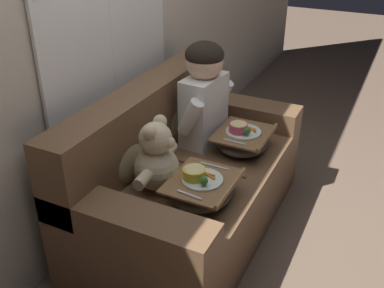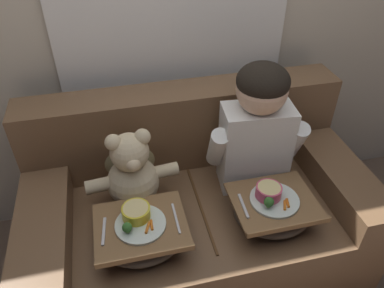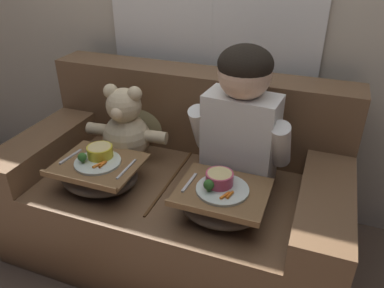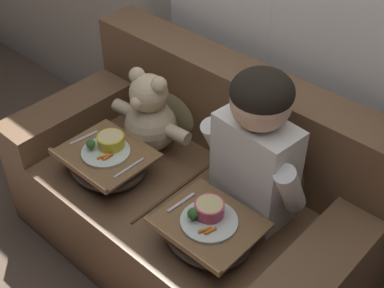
{
  "view_description": "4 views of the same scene",
  "coord_description": "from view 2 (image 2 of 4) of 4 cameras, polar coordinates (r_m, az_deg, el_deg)",
  "views": [
    {
      "loc": [
        -2.09,
        -1.02,
        1.87
      ],
      "look_at": [
        -0.08,
        -0.03,
        0.66
      ],
      "focal_mm": 42.0,
      "sensor_mm": 36.0,
      "label": 1
    },
    {
      "loc": [
        -0.34,
        -1.27,
        1.83
      ],
      "look_at": [
        -0.01,
        0.1,
        0.74
      ],
      "focal_mm": 35.0,
      "sensor_mm": 36.0,
      "label": 2
    },
    {
      "loc": [
        0.63,
        -1.44,
        1.53
      ],
      "look_at": [
        0.11,
        -0.05,
        0.69
      ],
      "focal_mm": 35.0,
      "sensor_mm": 36.0,
      "label": 3
    },
    {
      "loc": [
        1.2,
        -1.27,
        2.11
      ],
      "look_at": [
        0.05,
        -0.02,
        0.72
      ],
      "focal_mm": 50.0,
      "sensor_mm": 36.0,
      "label": 4
    }
  ],
  "objects": [
    {
      "name": "lap_tray_teddy",
      "position": [
        1.67,
        -7.71,
        -13.3
      ],
      "size": [
        0.39,
        0.33,
        0.19
      ],
      "color": "#473D33",
      "rests_on": "teddy_bear"
    },
    {
      "name": "teddy_bear",
      "position": [
        1.79,
        -9.04,
        -4.6
      ],
      "size": [
        0.45,
        0.31,
        0.41
      ],
      "color": "beige",
      "rests_on": "couch"
    },
    {
      "name": "lap_tray_child",
      "position": [
        1.79,
        12.16,
        -9.61
      ],
      "size": [
        0.38,
        0.33,
        0.19
      ],
      "color": "#473D33",
      "rests_on": "child_figure"
    },
    {
      "name": "throw_pillow_behind_teddy",
      "position": [
        1.95,
        -9.69,
        -0.83
      ],
      "size": [
        0.33,
        0.16,
        0.35
      ],
      "color": "tan",
      "rests_on": "couch"
    },
    {
      "name": "couch",
      "position": [
        2.03,
        0.48,
        -9.93
      ],
      "size": [
        1.66,
        0.9,
        0.91
      ],
      "color": "brown",
      "rests_on": "ground_plane"
    },
    {
      "name": "ground_plane",
      "position": [
        2.25,
        0.82,
        -16.74
      ],
      "size": [
        14.0,
        14.0,
        0.0
      ],
      "primitive_type": "plane",
      "color": "brown"
    },
    {
      "name": "throw_pillow_behind_child",
      "position": [
        2.05,
        7.4,
        1.64
      ],
      "size": [
        0.36,
        0.17,
        0.37
      ],
      "color": "#898456",
      "rests_on": "couch"
    },
    {
      "name": "child_figure",
      "position": [
        1.79,
        10.0,
        3.13
      ],
      "size": [
        0.48,
        0.25,
        0.67
      ],
      "color": "white",
      "rests_on": "couch"
    }
  ]
}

